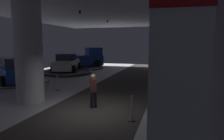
{
  "coord_description": "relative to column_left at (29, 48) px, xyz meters",
  "views": [
    {
      "loc": [
        3.28,
        -8.0,
        2.94
      ],
      "look_at": [
        -0.22,
        3.66,
        1.4
      ],
      "focal_mm": 32.44,
      "sensor_mm": 36.0,
      "label": 1
    }
  ],
  "objects": [
    {
      "name": "column_left",
      "position": [
        0.0,
        0.0,
        0.0
      ],
      "size": [
        1.37,
        1.37,
        5.5
      ],
      "color": "silver",
      "rests_on": "ground"
    },
    {
      "name": "brand_sign_pylon",
      "position": [
        7.03,
        -4.47,
        -0.43
      ],
      "size": [
        1.31,
        0.74,
        4.51
      ],
      "color": "slate",
      "rests_on": "ground"
    },
    {
      "name": "ground",
      "position": [
        3.65,
        -0.54,
        -2.77
      ],
      "size": [
        24.0,
        44.0,
        0.06
      ],
      "color": "#B2B2B7"
    },
    {
      "name": "pickup_truck_deep_left",
      "position": [
        -3.65,
        14.26,
        -1.56
      ],
      "size": [
        5.43,
        4.98,
        2.3
      ],
      "color": "navy",
      "rests_on": "display_platform_deep_left"
    },
    {
      "name": "visitor_walking_near",
      "position": [
        3.48,
        -0.03,
        -1.84
      ],
      "size": [
        0.32,
        0.32,
        1.59
      ],
      "color": "black",
      "rests_on": "ground"
    },
    {
      "name": "display_platform_deep_right",
      "position": [
        9.41,
        15.02,
        -2.57
      ],
      "size": [
        5.68,
        5.68,
        0.33
      ],
      "color": "#B7B7BC",
      "rests_on": "ground"
    },
    {
      "name": "display_platform_deep_left",
      "position": [
        -3.9,
        14.06,
        -2.6
      ],
      "size": [
        5.72,
        5.72,
        0.26
      ],
      "color": "#333338",
      "rests_on": "ground"
    },
    {
      "name": "display_platform_mid_left",
      "position": [
        -3.9,
        3.19,
        -2.58
      ],
      "size": [
        4.78,
        4.78,
        0.3
      ],
      "color": "#B7B7BC",
      "rests_on": "ground"
    },
    {
      "name": "display_car_far_left",
      "position": [
        -3.2,
        9.43,
        -1.66
      ],
      "size": [
        3.09,
        4.53,
        1.71
      ],
      "color": "silver",
      "rests_on": "display_platform_far_left"
    },
    {
      "name": "pickup_truck_deep_right",
      "position": [
        9.35,
        15.34,
        -1.49
      ],
      "size": [
        3.42,
        5.59,
        2.3
      ],
      "color": "silver",
      "rests_on": "display_platform_deep_right"
    },
    {
      "name": "display_car_mid_left",
      "position": [
        -3.88,
        3.17,
        -1.69
      ],
      "size": [
        4.46,
        3.91,
        1.71
      ],
      "color": "navy",
      "rests_on": "display_platform_mid_left"
    },
    {
      "name": "stanchion_c",
      "position": [
        -0.1,
        2.68,
        -2.38
      ],
      "size": [
        0.28,
        0.28,
        1.01
      ],
      "color": "#333338",
      "rests_on": "ground"
    },
    {
      "name": "stanchion_b",
      "position": [
        5.5,
        -1.09,
        -2.38
      ],
      "size": [
        0.28,
        0.28,
        1.01
      ],
      "color": "#333338",
      "rests_on": "ground"
    },
    {
      "name": "display_platform_far_left",
      "position": [
        -3.21,
        9.46,
        -2.57
      ],
      "size": [
        4.96,
        4.96,
        0.33
      ],
      "color": "#333338",
      "rests_on": "ground"
    }
  ]
}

